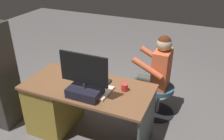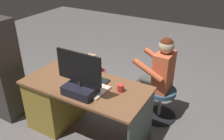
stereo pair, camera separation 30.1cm
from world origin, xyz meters
TOP-DOWN VIEW (x-y plane):
  - ground_plane at (0.00, 0.00)m, footprint 10.00×10.00m
  - desk at (0.39, 0.43)m, footprint 1.51×0.72m
  - monitor at (-0.08, 0.62)m, footprint 0.54×0.24m
  - keyboard at (-0.01, 0.28)m, footprint 0.42×0.14m
  - computer_mouse at (0.28, 0.29)m, footprint 0.06×0.10m
  - cup at (-0.43, 0.35)m, footprint 0.08×0.08m
  - tv_remote at (0.14, 0.46)m, footprint 0.10×0.15m
  - notebook_binder at (-0.20, 0.50)m, footprint 0.23×0.31m
  - office_chair_teddy at (0.39, -0.30)m, footprint 0.47×0.47m
  - teddy_bear at (0.39, -0.31)m, footprint 0.21×0.21m
  - visitor_chair at (-0.69, -0.34)m, footprint 0.47×0.47m
  - person at (-0.62, -0.34)m, footprint 0.50×0.49m
  - equipment_rack at (1.21, 0.64)m, footprint 0.44×0.36m

SIDE VIEW (x-z plane):
  - ground_plane at x=0.00m, z-range 0.00..0.00m
  - office_chair_teddy at x=0.39m, z-range 0.04..0.49m
  - visitor_chair at x=-0.69m, z-range 0.04..0.50m
  - desk at x=0.39m, z-range 0.03..0.75m
  - teddy_bear at x=0.39m, z-range 0.44..0.74m
  - equipment_rack at x=1.21m, z-range 0.00..1.39m
  - person at x=-0.62m, z-range 0.11..1.29m
  - tv_remote at x=0.14m, z-range 0.72..0.74m
  - keyboard at x=-0.01m, z-range 0.72..0.74m
  - notebook_binder at x=-0.20m, z-range 0.72..0.75m
  - computer_mouse at x=0.28m, z-range 0.72..0.76m
  - cup at x=-0.43m, z-range 0.72..0.81m
  - monitor at x=-0.08m, z-range 0.62..1.12m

